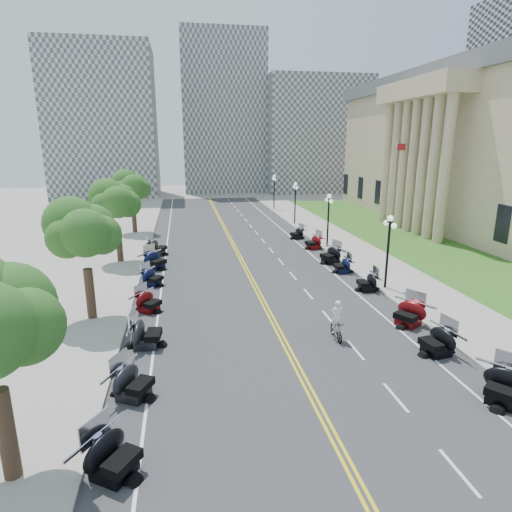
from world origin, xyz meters
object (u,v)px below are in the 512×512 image
bicycle (336,330)px  flagpole (394,187)px  motorcycle_n_3 (505,386)px  cyclist_rider (338,304)px

bicycle → flagpole: bearing=58.9°
motorcycle_n_3 → flagpole: bearing=122.4°
motorcycle_n_3 → bicycle: bearing=176.6°
motorcycle_n_3 → cyclist_rider: size_ratio=1.23×
motorcycle_n_3 → bicycle: 7.71m
flagpole → cyclist_rider: size_ratio=5.71×
flagpole → motorcycle_n_3: bearing=-109.4°
cyclist_rider → flagpole: bearing=-121.8°
motorcycle_n_3 → cyclist_rider: bearing=176.6°
bicycle → cyclist_rider: size_ratio=0.96×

